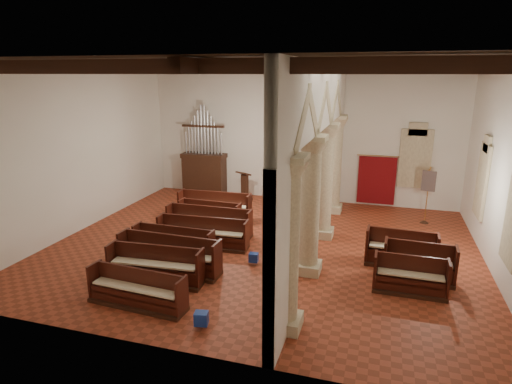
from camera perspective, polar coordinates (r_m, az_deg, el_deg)
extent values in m
plane|color=#933720|center=(14.68, 0.94, -7.25)|extent=(14.00, 14.00, 0.00)
plane|color=black|center=(13.54, 1.06, 16.88)|extent=(14.00, 14.00, 0.00)
cube|color=white|center=(19.56, 5.82, 7.58)|extent=(14.00, 0.02, 6.00)
cube|color=white|center=(8.37, -10.26, -3.43)|extent=(14.00, 0.02, 6.00)
cube|color=white|center=(17.05, -22.39, 5.31)|extent=(0.02, 12.00, 6.00)
cube|color=white|center=(13.71, 30.44, 2.09)|extent=(0.02, 12.00, 6.00)
cube|color=beige|center=(10.34, 3.88, -16.88)|extent=(0.75, 0.75, 0.30)
cylinder|color=beige|center=(9.49, 4.07, -7.67)|extent=(0.56, 0.56, 3.30)
cube|color=beige|center=(12.92, 6.91, -9.94)|extent=(0.75, 0.75, 0.30)
cylinder|color=beige|center=(12.26, 7.18, -2.32)|extent=(0.56, 0.56, 3.30)
cube|color=beige|center=(15.66, 8.83, -5.35)|extent=(0.75, 0.75, 0.30)
cylinder|color=beige|center=(15.11, 9.12, 1.04)|extent=(0.56, 0.56, 3.30)
cube|color=beige|center=(18.47, 10.16, -2.14)|extent=(0.75, 0.75, 0.30)
cylinder|color=beige|center=(18.02, 10.43, 3.32)|extent=(0.56, 0.56, 3.30)
cube|color=white|center=(13.18, 8.78, 12.54)|extent=(0.25, 11.90, 1.93)
cube|color=#34765F|center=(16.26, 28.05, 1.31)|extent=(0.03, 1.00, 2.20)
cube|color=#34765F|center=(19.37, 20.44, 4.20)|extent=(1.00, 0.03, 2.20)
cube|color=#331B10|center=(20.80, -6.88, 2.13)|extent=(2.00, 0.80, 1.80)
cube|color=#331B10|center=(20.60, -6.97, 4.84)|extent=(2.10, 0.85, 0.20)
cube|color=#362511|center=(19.74, -1.50, -1.02)|extent=(0.66, 0.66, 0.11)
cube|color=#362511|center=(19.59, -1.51, 0.58)|extent=(0.32, 0.32, 1.26)
cube|color=#362511|center=(19.34, -1.61, 2.48)|extent=(0.70, 0.63, 0.22)
cube|color=maroon|center=(19.48, 15.77, 1.49)|extent=(1.60, 0.06, 2.10)
cylinder|color=#BA813A|center=(19.24, 16.01, 4.65)|extent=(1.80, 0.04, 0.04)
cone|color=#331B10|center=(18.13, 21.53, -3.67)|extent=(0.34, 0.34, 0.11)
cylinder|color=#BA813A|center=(17.82, 21.87, -0.39)|extent=(0.04, 0.04, 2.27)
cylinder|color=#BA813A|center=(17.58, 22.21, 2.87)|extent=(0.22, 0.64, 0.03)
cube|color=navy|center=(17.67, 22.06, 1.36)|extent=(0.50, 0.17, 0.80)
cube|color=#161798|center=(10.32, -7.31, -16.37)|extent=(0.35, 0.30, 0.31)
cube|color=navy|center=(12.31, -10.69, -10.89)|extent=(0.37, 0.33, 0.32)
cube|color=navy|center=(13.25, -0.32, -8.72)|extent=(0.29, 0.24, 0.28)
cylinder|color=white|center=(12.14, -13.64, -12.00)|extent=(0.84, 0.41, 0.09)
cylinder|color=silver|center=(13.07, -17.20, -10.22)|extent=(1.03, 0.45, 0.11)
cube|color=#331B10|center=(11.59, -15.46, -14.20)|extent=(2.68, 0.81, 0.09)
cube|color=#3A100C|center=(11.43, -15.68, -13.21)|extent=(2.51, 0.53, 0.41)
cube|color=#3A100C|center=(11.48, -15.20, -11.76)|extent=(2.49, 0.23, 0.87)
cube|color=#3A100C|center=(12.06, -20.87, -10.88)|extent=(0.10, 0.55, 0.87)
cube|color=#3A100C|center=(10.79, -9.63, -13.26)|extent=(0.10, 0.55, 0.87)
cube|color=beige|center=(11.33, -15.76, -12.20)|extent=(2.41, 0.49, 0.05)
cube|color=#331B10|center=(12.64, -13.15, -11.36)|extent=(2.77, 0.88, 0.10)
cube|color=#3E150D|center=(12.49, -13.34, -10.33)|extent=(2.61, 0.57, 0.45)
cube|color=#3E150D|center=(12.56, -12.89, -8.88)|extent=(2.58, 0.24, 0.95)
cube|color=#3E150D|center=(13.11, -18.37, -8.23)|extent=(0.11, 0.60, 0.95)
cube|color=#3E150D|center=(11.87, -7.57, -10.11)|extent=(0.11, 0.60, 0.95)
cube|color=beige|center=(12.38, -13.42, -9.29)|extent=(2.50, 0.52, 0.05)
cube|color=#331B10|center=(13.17, -11.44, -10.11)|extent=(3.15, 0.79, 0.10)
cube|color=#441C0E|center=(13.01, -11.61, -9.06)|extent=(3.00, 0.48, 0.47)
cube|color=#441C0E|center=(13.10, -11.18, -7.61)|extent=(2.99, 0.13, 0.99)
cube|color=#441C0E|center=(13.72, -17.23, -6.94)|extent=(0.09, 0.63, 0.99)
cube|color=#441C0E|center=(12.35, -5.15, -8.82)|extent=(0.09, 0.63, 0.99)
cube|color=beige|center=(12.90, -11.68, -8.00)|extent=(2.88, 0.43, 0.05)
cube|color=#331B10|center=(14.16, -10.88, -8.23)|extent=(2.69, 0.68, 0.09)
cube|color=#3E160D|center=(14.02, -11.02, -7.35)|extent=(2.54, 0.40, 0.41)
cube|color=#3E160D|center=(14.11, -10.67, -6.18)|extent=(2.54, 0.10, 0.88)
cube|color=#3E160D|center=(14.61, -15.52, -5.71)|extent=(0.07, 0.55, 0.88)
cube|color=#3E160D|center=(13.46, -5.96, -7.07)|extent=(0.07, 0.55, 0.88)
cube|color=beige|center=(13.93, -11.06, -6.48)|extent=(2.44, 0.37, 0.05)
cube|color=#331B10|center=(14.76, -7.06, -7.04)|extent=(3.15, 0.87, 0.10)
cube|color=#411C0E|center=(14.62, -7.18, -6.14)|extent=(2.99, 0.57, 0.43)
cube|color=#411C0E|center=(14.72, -6.86, -4.97)|extent=(2.97, 0.25, 0.92)
cube|color=#411C0E|center=(15.24, -12.37, -4.51)|extent=(0.10, 0.58, 0.92)
cube|color=#411C0E|center=(14.07, -1.38, -5.84)|extent=(0.10, 0.58, 0.92)
cube|color=beige|center=(14.53, -7.21, -5.26)|extent=(2.87, 0.52, 0.05)
cube|color=#331B10|center=(15.75, -6.26, -5.52)|extent=(3.16, 0.72, 0.10)
cube|color=#440F0E|center=(15.61, -6.36, -4.65)|extent=(3.01, 0.42, 0.45)
cube|color=#440F0E|center=(15.72, -6.07, -3.53)|extent=(3.01, 0.09, 0.94)
cube|color=#440F0E|center=(16.23, -11.32, -3.15)|extent=(0.07, 0.60, 0.94)
cube|color=#440F0E|center=(15.08, -0.86, -4.29)|extent=(0.07, 0.60, 0.94)
cube|color=beige|center=(15.53, -6.39, -3.79)|extent=(2.89, 0.38, 0.05)
cube|color=#331B10|center=(16.68, -6.15, -4.32)|extent=(2.46, 0.71, 0.09)
cube|color=#411E0E|center=(16.55, -6.24, -3.56)|extent=(2.30, 0.43, 0.41)
cube|color=#411E0E|center=(16.66, -5.99, -2.60)|extent=(2.29, 0.13, 0.86)
cube|color=#411E0E|center=(17.02, -9.86, -2.36)|extent=(0.08, 0.55, 0.86)
cube|color=#411E0E|center=(16.13, -2.29, -3.14)|extent=(0.08, 0.55, 0.86)
cube|color=beige|center=(16.48, -6.26, -2.81)|extent=(2.21, 0.39, 0.05)
cube|color=#331B10|center=(17.36, -5.52, -3.46)|extent=(2.97, 0.89, 0.11)
cube|color=#3D0E0D|center=(17.22, -5.61, -2.59)|extent=(2.80, 0.57, 0.48)
cube|color=#3D0E0D|center=(17.36, -5.33, -1.52)|extent=(2.78, 0.22, 1.01)
cube|color=#3D0E0D|center=(17.78, -9.82, -1.27)|extent=(0.11, 0.64, 1.01)
cube|color=#3D0E0D|center=(16.74, -0.99, -2.11)|extent=(0.11, 0.64, 1.01)
cube|color=beige|center=(17.14, -5.63, -1.75)|extent=(2.69, 0.52, 0.05)
cube|color=#331B10|center=(12.48, 19.69, -12.29)|extent=(1.91, 0.69, 0.10)
cube|color=#3D1C0D|center=(12.32, 19.81, -11.30)|extent=(1.76, 0.40, 0.43)
cube|color=#3D1C0D|center=(12.42, 19.87, -9.86)|extent=(1.75, 0.09, 0.91)
cube|color=#3D1C0D|center=(12.25, 15.57, -9.85)|extent=(0.07, 0.58, 0.91)
cube|color=#3D1C0D|center=(12.39, 24.19, -10.40)|extent=(0.07, 0.58, 0.91)
cube|color=beige|center=(12.22, 19.92, -10.29)|extent=(1.68, 0.36, 0.05)
cube|color=#331B10|center=(13.27, 20.72, -10.65)|extent=(1.98, 0.81, 0.10)
cube|color=#431A0E|center=(13.11, 20.85, -9.63)|extent=(1.81, 0.49, 0.47)
cube|color=#431A0E|center=(13.22, 20.90, -8.19)|extent=(1.80, 0.15, 0.98)
cube|color=#431A0E|center=(13.01, 16.79, -8.18)|extent=(0.10, 0.62, 0.98)
cube|color=#431A0E|center=(13.19, 25.04, -8.71)|extent=(0.10, 0.62, 0.98)
cube|color=beige|center=(13.00, 20.96, -8.60)|extent=(1.74, 0.45, 0.05)
cube|color=#331B10|center=(13.98, 18.62, -9.08)|extent=(2.12, 0.83, 0.11)
cube|color=#400F0D|center=(13.82, 18.73, -8.07)|extent=(1.95, 0.50, 0.48)
cube|color=#400F0D|center=(13.94, 18.80, -6.68)|extent=(1.94, 0.16, 1.01)
cube|color=#400F0D|center=(13.77, 14.61, -6.63)|extent=(0.10, 0.64, 1.01)
cube|color=#400F0D|center=(13.88, 22.99, -7.22)|extent=(0.10, 0.64, 1.01)
cube|color=beige|center=(13.72, 18.82, -7.06)|extent=(1.87, 0.46, 0.05)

